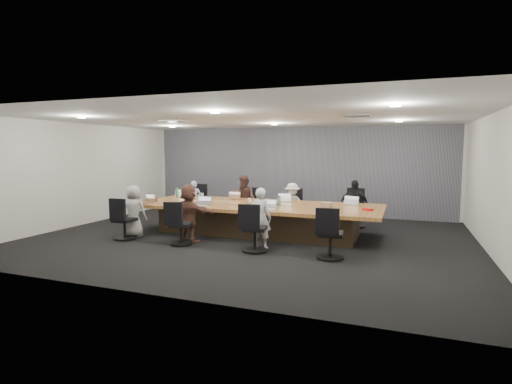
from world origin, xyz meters
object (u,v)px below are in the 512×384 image
(chair_4, at_px, (125,223))
(canvas_bag, at_px, (326,205))
(laptop_0, at_px, (185,196))
(chair_1, at_px, (249,208))
(person_5, at_px, (189,213))
(laptop_1, at_px, (237,199))
(chair_6, at_px, (255,232))
(laptop_6, at_px, (269,209))
(bottle_green_left, at_px, (177,192))
(conference_table, at_px, (257,218))
(bottle_clear, at_px, (202,197))
(stapler, at_px, (259,205))
(bottle_green_right, at_px, (279,201))
(laptop_4, at_px, (148,203))
(laptop_5, at_px, (201,206))
(chair_3, at_px, (355,211))
(chair_5, at_px, (181,228))
(laptop_3, at_px, (351,204))
(person_2, at_px, (292,204))
(chair_0, at_px, (200,204))
(person_3, at_px, (354,205))
(snack_packet, at_px, (368,209))
(person_1, at_px, (245,199))
(person_6, at_px, (261,218))
(chair_7, at_px, (330,238))
(mug_brown, at_px, (156,200))
(person_0, at_px, (194,200))
(chair_2, at_px, (295,210))
(laptop_2, at_px, (287,201))
(person_4, at_px, (134,211))

(chair_4, distance_m, canvas_bag, 4.66)
(laptop_0, bearing_deg, chair_1, -163.11)
(person_5, bearing_deg, laptop_1, -83.82)
(chair_6, bearing_deg, laptop_6, 79.44)
(bottle_green_left, bearing_deg, chair_4, -89.97)
(conference_table, bearing_deg, bottle_clear, -175.88)
(laptop_0, distance_m, stapler, 2.95)
(canvas_bag, bearing_deg, bottle_green_right, 179.04)
(laptop_4, relative_size, laptop_5, 0.88)
(conference_table, relative_size, chair_1, 8.18)
(chair_3, height_order, chair_5, chair_3)
(laptop_3, bearing_deg, bottle_green_right, 37.63)
(chair_3, xyz_separation_m, person_2, (-1.66, -0.35, 0.15))
(chair_6, relative_size, bottle_clear, 3.47)
(laptop_3, bearing_deg, person_2, -10.89)
(chair_0, relative_size, person_5, 0.64)
(chair_1, xyz_separation_m, person_3, (3.06, -0.35, 0.28))
(chair_1, xyz_separation_m, laptop_1, (0.00, -0.90, 0.38))
(chair_4, distance_m, person_3, 5.71)
(laptop_0, distance_m, laptop_3, 4.70)
(chair_5, distance_m, laptop_6, 1.98)
(conference_table, height_order, snack_packet, snack_packet)
(bottle_green_left, xyz_separation_m, bottle_clear, (1.17, -0.70, -0.02))
(person_1, distance_m, person_6, 3.07)
(conference_table, relative_size, person_2, 5.13)
(chair_7, relative_size, person_1, 0.60)
(mug_brown, bearing_deg, person_0, 85.99)
(stapler, bearing_deg, canvas_bag, -9.82)
(laptop_6, distance_m, stapler, 0.57)
(chair_2, height_order, snack_packet, same)
(chair_7, height_order, laptop_4, chair_7)
(bottle_green_left, bearing_deg, chair_7, -25.74)
(person_5, height_order, laptop_5, person_5)
(chair_5, bearing_deg, conference_table, 40.34)
(person_0, distance_m, laptop_1, 1.74)
(stapler, bearing_deg, chair_3, 27.03)
(laptop_2, xyz_separation_m, person_4, (-3.17, -2.15, -0.13))
(chair_7, bearing_deg, chair_2, 108.83)
(chair_6, xyz_separation_m, bottle_green_left, (-3.22, 2.29, 0.47))
(chair_5, height_order, laptop_5, laptop_5)
(chair_5, height_order, laptop_6, laptop_6)
(stapler, bearing_deg, laptop_5, 177.90)
(chair_6, height_order, person_1, person_1)
(chair_3, relative_size, bottle_green_right, 3.52)
(laptop_2, distance_m, person_5, 2.72)
(laptop_1, relative_size, laptop_4, 1.13)
(laptop_0, relative_size, bottle_green_right, 1.31)
(laptop_2, bearing_deg, bottle_green_right, 90.62)
(chair_4, bearing_deg, bottle_green_right, 24.64)
(bottle_green_left, bearing_deg, person_5, -52.33)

